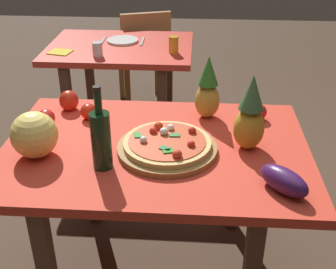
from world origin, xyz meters
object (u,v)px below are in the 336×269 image
pizza (167,142)px  pineapple_right (208,91)px  drinking_glass_water (97,49)px  napkin_folded (60,52)px  fork_utensil (103,41)px  pineapple_left (250,116)px  display_table (156,163)px  dinner_plate (123,40)px  knife_utensil (142,41)px  dining_chair (144,54)px  drinking_glass_juice (174,45)px  tomato_at_corner (46,118)px  melon (34,135)px  pizza_board (167,148)px  tomato_near_board (88,111)px  bell_pepper (69,101)px  tomato_beside_pepper (259,112)px  eggplant (284,181)px  wine_bottle (101,139)px  background_table (121,61)px

pizza → pineapple_right: bearing=63.3°
drinking_glass_water → napkin_folded: bearing=168.3°
fork_utensil → pineapple_right: bearing=-58.3°
pineapple_left → display_table: bearing=-178.1°
dinner_plate → knife_utensil: size_ratio=1.22×
dinner_plate → napkin_folded: (-0.37, -0.27, -0.01)m
pineapple_left → knife_utensil: size_ratio=1.78×
dining_chair → dinner_plate: 0.58m
pineapple_right → drinking_glass_juice: pineapple_right is taller
display_table → tomato_at_corner: 0.54m
melon → pizza_board: bearing=7.2°
tomato_near_board → drinking_glass_juice: bearing=70.8°
bell_pepper → drinking_glass_juice: size_ratio=0.93×
pizza → tomato_beside_pepper: bearing=37.9°
pizza_board → eggplant: eggplant is taller
tomato_at_corner → fork_utensil: (0.00, 1.28, -0.04)m
tomato_at_corner → dining_chair: bearing=82.8°
wine_bottle → drinking_glass_water: (-0.29, 1.28, -0.08)m
tomato_at_corner → knife_utensil: bearing=77.6°
eggplant → drinking_glass_juice: (-0.47, 1.49, 0.01)m
background_table → dining_chair: bearing=81.4°
eggplant → tomato_at_corner: eggplant is taller
dining_chair → eggplant: dining_chair is taller
pizza_board → tomato_beside_pepper: (0.40, 0.32, 0.02)m
tomato_beside_pepper → tomato_at_corner: size_ratio=0.93×
background_table → wine_bottle: size_ratio=2.95×
bell_pepper → display_table: bearing=-35.3°
dining_chair → eggplant: size_ratio=4.25×
dining_chair → napkin_folded: bearing=40.9°
display_table → napkin_folded: napkin_folded is taller
dining_chair → tomato_at_corner: bearing=64.4°
tomato_near_board → dining_chair: bearing=88.2°
background_table → pineapple_left: pineapple_left is taller
pineapple_right → tomato_beside_pepper: size_ratio=4.02×
tomato_at_corner → knife_utensil: size_ratio=0.44×
drinking_glass_water → knife_utensil: (0.25, 0.32, -0.04)m
background_table → fork_utensil: fork_utensil is taller
pizza_board → drinking_glass_juice: drinking_glass_juice is taller
dining_chair → napkin_folded: (-0.46, -0.77, 0.26)m
display_table → background_table: bearing=105.5°
pizza_board → drinking_glass_water: 1.26m
melon → knife_utensil: melon is taller
tomato_beside_pepper → tomato_at_corner: (-0.96, -0.13, 0.00)m
display_table → drinking_glass_juice: bearing=89.7°
tomato_at_corner → fork_utensil: 1.28m
pineapple_left → bell_pepper: bearing=159.8°
tomato_beside_pepper → drinking_glass_juice: drinking_glass_juice is taller
display_table → fork_utensil: bearing=109.6°
dining_chair → bell_pepper: 1.65m
tomato_near_board → dinner_plate: (-0.03, 1.20, -0.03)m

